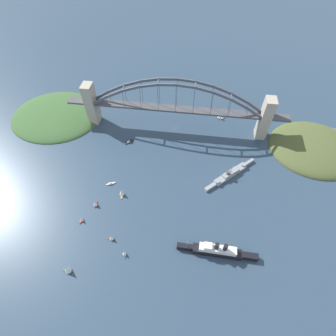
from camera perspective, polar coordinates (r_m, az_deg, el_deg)
ground_plane at (r=373.96m, az=1.61°, el=8.72°), size 1400.00×1400.00×0.00m
harbor_arch_bridge at (r=352.48m, az=1.73°, el=12.67°), size 292.05×17.44×75.18m
headland_west_shore at (r=396.31m, az=29.25°, el=3.77°), size 116.51×104.97×24.27m
headland_east_shore at (r=426.18m, az=-22.78°, el=10.52°), size 130.32×116.62×18.39m
ocean_liner at (r=269.49m, az=10.74°, el=-17.27°), size 78.73×9.97×20.33m
naval_cruiser at (r=323.28m, az=13.32°, el=-1.30°), size 60.20×56.97×16.81m
seaplane_taxiing_near_bridge at (r=395.24m, az=11.43°, el=10.76°), size 10.39×8.55×4.90m
small_boat_0 at (r=276.02m, az=-21.09°, el=-19.89°), size 10.25×6.23×11.74m
small_boat_1 at (r=270.24m, az=-9.50°, el=-17.85°), size 5.10×6.98×7.12m
small_boat_2 at (r=301.22m, az=-15.59°, el=-7.43°), size 4.74×8.39×8.77m
small_boat_3 at (r=301.80m, az=-10.06°, el=-5.25°), size 5.99×10.04×10.49m
small_boat_4 at (r=278.35m, az=-12.24°, el=-14.61°), size 7.69×4.65×7.88m
small_boat_5 at (r=356.83m, az=-8.49°, el=5.64°), size 9.16×11.25×2.19m
small_boat_6 at (r=316.21m, az=-12.36°, el=-3.33°), size 10.66×5.99×2.39m
small_boat_7 at (r=296.54m, az=-18.37°, el=-10.56°), size 4.77×7.03×6.86m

